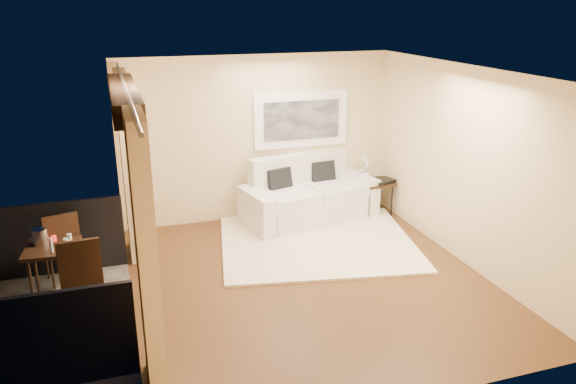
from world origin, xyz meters
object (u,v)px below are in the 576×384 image
side_table (376,185)px  balcony_chair_near (82,281)px  sofa (307,198)px  orchid (365,168)px  balcony_chair_far (62,243)px  bistro_table (53,253)px  ice_bucket (40,237)px

side_table → balcony_chair_near: size_ratio=0.55×
sofa → side_table: size_ratio=4.13×
side_table → orchid: bearing=142.4°
balcony_chair_far → balcony_chair_near: (0.27, -1.23, 0.04)m
sofa → balcony_chair_near: sofa is taller
orchid → bistro_table: (-4.87, -1.64, -0.16)m
side_table → ice_bucket: ice_bucket is taller
side_table → balcony_chair_far: (-4.96, -1.10, 0.06)m
sofa → orchid: sofa is taller
balcony_chair_near → ice_bucket: (-0.47, 0.91, 0.21)m
side_table → ice_bucket: 5.35m
side_table → balcony_chair_near: 5.23m
orchid → bistro_table: size_ratio=0.63×
balcony_chair_far → ice_bucket: balcony_chair_far is taller
sofa → balcony_chair_far: (-3.75, -1.20, 0.19)m
balcony_chair_near → balcony_chair_far: bearing=99.1°
orchid → balcony_chair_far: 4.96m
side_table → balcony_chair_far: balcony_chair_far is taller
bistro_table → orchid: bearing=18.6°
sofa → side_table: 1.22m
side_table → ice_bucket: bearing=-164.6°
ice_bucket → balcony_chair_near: bearing=-62.8°
side_table → bistro_table: (-5.03, -1.52, 0.12)m
sofa → bistro_table: size_ratio=3.31×
orchid → balcony_chair_near: 5.15m
balcony_chair_near → ice_bucket: size_ratio=5.22×
orchid → balcony_chair_near: (-4.52, -2.45, -0.19)m
bistro_table → balcony_chair_far: 0.44m
orchid → balcony_chair_near: balcony_chair_near is taller
orchid → bistro_table: 5.14m
orchid → ice_bucket: bearing=-162.9°
side_table → balcony_chair_far: 5.08m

